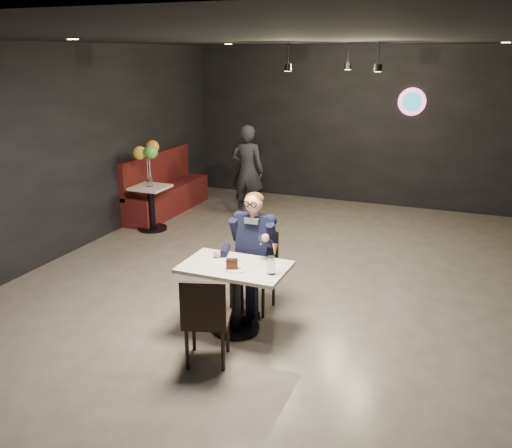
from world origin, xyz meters
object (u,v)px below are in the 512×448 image
at_px(seated_man, 255,251).
at_px(booth_bench, 167,183).
at_px(side_table, 152,210).
at_px(balloon_vase, 150,182).
at_px(passerby, 247,171).
at_px(main_table, 235,298).
at_px(sundae_glass, 271,265).
at_px(chair_far, 255,272).
at_px(chair_near, 207,317).

xyz_separation_m(seated_man, booth_bench, (-3.02, 3.11, -0.17)).
relative_size(side_table, balloon_vase, 4.91).
xyz_separation_m(side_table, balloon_vase, (0.00, 0.00, 0.48)).
distance_m(booth_bench, passerby, 1.54).
distance_m(main_table, passerby, 4.35).
bearing_deg(sundae_glass, chair_far, 124.61).
relative_size(sundae_glass, passerby, 0.11).
relative_size(seated_man, sundae_glass, 8.08).
distance_m(chair_far, balloon_vase, 3.46).
xyz_separation_m(booth_bench, side_table, (0.30, -1.00, -0.21)).
distance_m(side_table, balloon_vase, 0.48).
xyz_separation_m(chair_far, sundae_glass, (0.43, -0.62, 0.38)).
xyz_separation_m(sundae_glass, balloon_vase, (-3.15, 2.73, -0.02)).
height_order(sundae_glass, side_table, sundae_glass).
relative_size(chair_far, seated_man, 0.64).
bearing_deg(seated_man, sundae_glass, -55.39).
xyz_separation_m(main_table, passerby, (-1.56, 4.04, 0.45)).
height_order(seated_man, side_table, seated_man).
xyz_separation_m(main_table, chair_far, (-0.00, 0.55, 0.09)).
relative_size(chair_near, balloon_vase, 6.54).
height_order(main_table, passerby, passerby).
distance_m(side_table, passerby, 1.87).
distance_m(sundae_glass, passerby, 4.57).
xyz_separation_m(seated_man, balloon_vase, (-2.72, 2.11, 0.10)).
xyz_separation_m(sundae_glass, side_table, (-3.15, 2.73, -0.49)).
distance_m(main_table, seated_man, 0.65).
distance_m(seated_man, booth_bench, 4.34).
bearing_deg(sundae_glass, seated_man, 124.61).
distance_m(chair_far, seated_man, 0.26).
bearing_deg(seated_man, balloon_vase, 142.23).
xyz_separation_m(chair_near, side_table, (-2.72, 3.31, -0.11)).
relative_size(sundae_glass, booth_bench, 0.08).
xyz_separation_m(chair_near, booth_bench, (-3.02, 4.31, 0.09)).
bearing_deg(balloon_vase, sundae_glass, -40.91).
distance_m(sundae_glass, balloon_vase, 4.17).
bearing_deg(chair_near, chair_far, 72.40).
bearing_deg(main_table, chair_far, 90.00).
bearing_deg(seated_man, chair_far, 0.00).
height_order(seated_man, sundae_glass, seated_man).
bearing_deg(passerby, booth_bench, 11.51).
distance_m(chair_far, sundae_glass, 0.84).
xyz_separation_m(seated_man, side_table, (-2.72, 2.11, -0.37)).
bearing_deg(booth_bench, sundae_glass, -47.24).
xyz_separation_m(side_table, passerby, (1.16, 1.38, 0.48)).
relative_size(booth_bench, passerby, 1.34).
height_order(chair_far, chair_near, same).
xyz_separation_m(chair_near, balloon_vase, (-2.72, 3.31, 0.36)).
bearing_deg(chair_near, side_table, 111.82).
xyz_separation_m(seated_man, sundae_glass, (0.43, -0.62, 0.12)).
bearing_deg(seated_man, booth_bench, 134.18).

